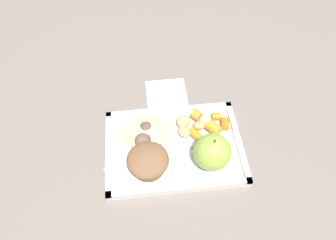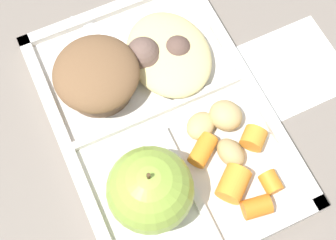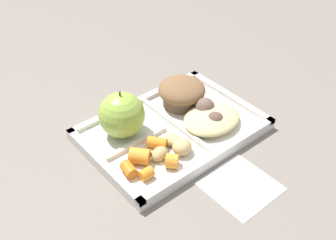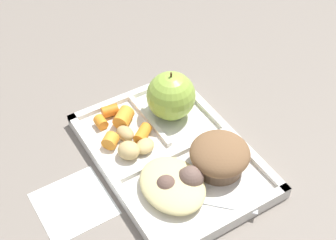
# 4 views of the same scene
# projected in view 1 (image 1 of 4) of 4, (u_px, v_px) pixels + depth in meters

# --- Properties ---
(ground) EXTENTS (6.00, 6.00, 0.00)m
(ground) POSITION_uv_depth(u_px,v_px,m) (174.00, 149.00, 0.77)
(ground) COLOR slate
(lunch_tray) EXTENTS (0.33, 0.23, 0.02)m
(lunch_tray) POSITION_uv_depth(u_px,v_px,m) (174.00, 148.00, 0.77)
(lunch_tray) COLOR silver
(lunch_tray) RESTS_ON ground
(green_apple) EXTENTS (0.09, 0.09, 0.09)m
(green_apple) POSITION_uv_depth(u_px,v_px,m) (212.00, 152.00, 0.70)
(green_apple) COLOR #93B742
(green_apple) RESTS_ON lunch_tray
(bran_muffin) EXTENTS (0.10, 0.10, 0.05)m
(bran_muffin) POSITION_uv_depth(u_px,v_px,m) (148.00, 161.00, 0.71)
(bran_muffin) COLOR brown
(bran_muffin) RESTS_ON lunch_tray
(carrot_slice_tilted) EXTENTS (0.02, 0.03, 0.02)m
(carrot_slice_tilted) POSITION_uv_depth(u_px,v_px,m) (225.00, 124.00, 0.79)
(carrot_slice_tilted) COLOR orange
(carrot_slice_tilted) RESTS_ON lunch_tray
(carrot_slice_diagonal) EXTENTS (0.02, 0.02, 0.02)m
(carrot_slice_diagonal) POSITION_uv_depth(u_px,v_px,m) (216.00, 116.00, 0.80)
(carrot_slice_diagonal) COLOR orange
(carrot_slice_diagonal) RESTS_ON lunch_tray
(carrot_slice_large) EXTENTS (0.04, 0.04, 0.02)m
(carrot_slice_large) POSITION_uv_depth(u_px,v_px,m) (195.00, 134.00, 0.77)
(carrot_slice_large) COLOR orange
(carrot_slice_large) RESTS_ON lunch_tray
(carrot_slice_small) EXTENTS (0.04, 0.04, 0.03)m
(carrot_slice_small) POSITION_uv_depth(u_px,v_px,m) (214.00, 128.00, 0.78)
(carrot_slice_small) COLOR orange
(carrot_slice_small) RESTS_ON lunch_tray
(carrot_slice_edge) EXTENTS (0.03, 0.03, 0.03)m
(carrot_slice_edge) POSITION_uv_depth(u_px,v_px,m) (197.00, 115.00, 0.80)
(carrot_slice_edge) COLOR orange
(carrot_slice_edge) RESTS_ON lunch_tray
(potato_chunk_golden) EXTENTS (0.04, 0.04, 0.02)m
(potato_chunk_golden) POSITION_uv_depth(u_px,v_px,m) (184.00, 132.00, 0.77)
(potato_chunk_golden) COLOR tan
(potato_chunk_golden) RESTS_ON lunch_tray
(potato_chunk_wedge) EXTENTS (0.04, 0.03, 0.02)m
(potato_chunk_wedge) POSITION_uv_depth(u_px,v_px,m) (200.00, 125.00, 0.78)
(potato_chunk_wedge) COLOR tan
(potato_chunk_wedge) RESTS_ON lunch_tray
(potato_chunk_corner) EXTENTS (0.05, 0.05, 0.03)m
(potato_chunk_corner) POSITION_uv_depth(u_px,v_px,m) (183.00, 121.00, 0.79)
(potato_chunk_corner) COLOR tan
(potato_chunk_corner) RESTS_ON lunch_tray
(egg_noodle_pile) EXTENTS (0.12, 0.09, 0.03)m
(egg_noodle_pile) POSITION_uv_depth(u_px,v_px,m) (146.00, 133.00, 0.77)
(egg_noodle_pile) COLOR #D6C684
(egg_noodle_pile) RESTS_ON lunch_tray
(meatball_front) EXTENTS (0.03, 0.03, 0.03)m
(meatball_front) POSITION_uv_depth(u_px,v_px,m) (146.00, 141.00, 0.75)
(meatball_front) COLOR brown
(meatball_front) RESTS_ON lunch_tray
(meatball_back) EXTENTS (0.04, 0.04, 0.04)m
(meatball_back) POSITION_uv_depth(u_px,v_px,m) (143.00, 141.00, 0.75)
(meatball_back) COLOR brown
(meatball_back) RESTS_ON lunch_tray
(meatball_center) EXTENTS (0.03, 0.03, 0.03)m
(meatball_center) POSITION_uv_depth(u_px,v_px,m) (146.00, 128.00, 0.77)
(meatball_center) COLOR brown
(meatball_center) RESTS_ON lunch_tray
(plastic_fork) EXTENTS (0.11, 0.11, 0.00)m
(plastic_fork) POSITION_uv_depth(u_px,v_px,m) (129.00, 147.00, 0.76)
(plastic_fork) COLOR white
(plastic_fork) RESTS_ON lunch_tray
(paper_napkin) EXTENTS (0.11, 0.11, 0.00)m
(paper_napkin) POSITION_uv_depth(u_px,v_px,m) (166.00, 94.00, 0.87)
(paper_napkin) COLOR white
(paper_napkin) RESTS_ON ground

